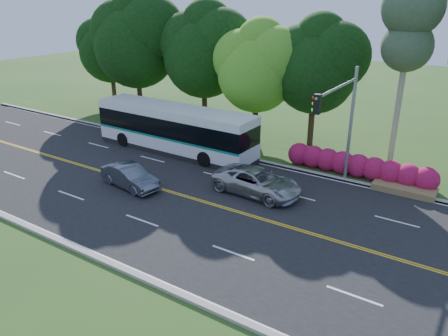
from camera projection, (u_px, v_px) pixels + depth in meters
The scene contains 12 objects.
ground at pixel (191, 198), 24.83m from camera, with size 120.00×120.00×0.00m, color #26531B.
road at pixel (191, 198), 24.83m from camera, with size 60.00×14.00×0.02m, color black.
curb_north at pixel (253, 159), 30.37m from camera, with size 60.00×0.30×0.15m, color #A19A92.
curb_south at pixel (93, 256), 19.24m from camera, with size 60.00×0.30×0.15m, color #A19A92.
grass_verge at pixel (265, 152), 31.82m from camera, with size 60.00×4.00×0.10m, color #26531B.
lane_markings at pixel (189, 197), 24.87m from camera, with size 57.60×13.82×0.00m.
tree_row at pixel (229, 49), 34.35m from camera, with size 44.70×9.10×13.84m.
bougainvillea_hedge at pixel (361, 167), 27.28m from camera, with size 9.50×2.25×1.50m.
traffic_signal at pixel (342, 114), 24.01m from camera, with size 0.42×6.10×7.00m.
transit_bus at pixel (175, 130), 31.49m from camera, with size 12.69×2.92×3.31m.
sedan at pixel (130, 176), 25.96m from camera, with size 1.43×4.11×1.35m, color slate.
suv at pixel (257, 182), 25.09m from camera, with size 2.43×5.27×1.47m, color #AFB1B4.
Camera 1 is at (13.76, -17.76, 10.88)m, focal length 35.00 mm.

